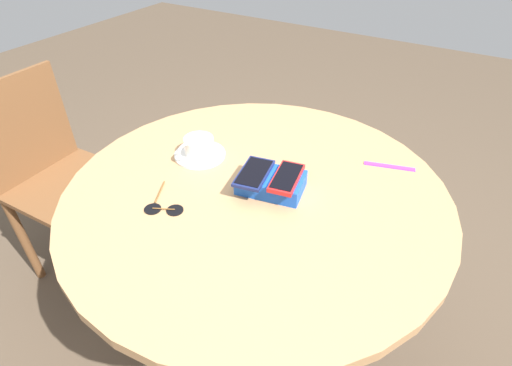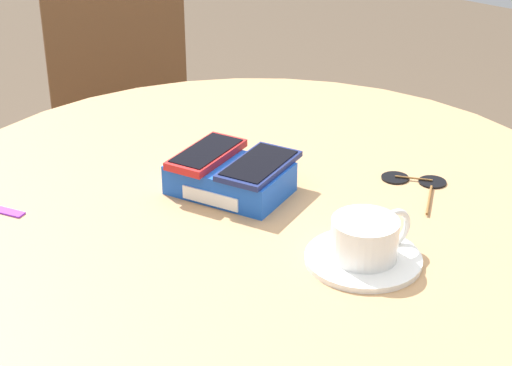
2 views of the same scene
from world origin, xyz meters
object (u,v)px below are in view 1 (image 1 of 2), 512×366
at_px(saucer, 200,155).
at_px(chair_far_side, 61,180).
at_px(phone_red, 287,178).
at_px(sunglasses, 163,208).
at_px(coffee_cup, 198,146).
at_px(phone_navy, 255,172).
at_px(round_table, 256,217).
at_px(phone_box, 271,182).
at_px(lanyard_strap, 389,166).

height_order(saucer, chair_far_side, chair_far_side).
bearing_deg(phone_red, chair_far_side, 2.83).
distance_m(saucer, sunglasses, 0.26).
bearing_deg(coffee_cup, phone_navy, 168.50).
relative_size(round_table, phone_box, 5.48).
bearing_deg(sunglasses, lanyard_strap, -132.90).
distance_m(phone_box, phone_red, 0.05).
bearing_deg(sunglasses, phone_navy, -128.86).
distance_m(phone_navy, coffee_cup, 0.23).
bearing_deg(chair_far_side, phone_box, -177.31).
height_order(round_table, phone_box, phone_box).
bearing_deg(saucer, sunglasses, 105.39).
xyz_separation_m(phone_navy, coffee_cup, (0.23, -0.05, -0.02)).
xyz_separation_m(phone_navy, lanyard_strap, (-0.29, -0.29, -0.05)).
distance_m(phone_navy, saucer, 0.24).
relative_size(round_table, phone_red, 7.14).
xyz_separation_m(round_table, saucer, (0.23, -0.05, 0.11)).
bearing_deg(coffee_cup, lanyard_strap, -155.08).
xyz_separation_m(saucer, lanyard_strap, (-0.52, -0.24, -0.00)).
height_order(round_table, phone_navy, phone_navy).
relative_size(round_table, lanyard_strap, 7.20).
bearing_deg(coffee_cup, round_table, 167.61).
relative_size(phone_red, coffee_cup, 1.23).
bearing_deg(phone_navy, phone_box, -161.06).
height_order(phone_red, saucer, phone_red).
distance_m(sunglasses, chair_far_side, 0.83).
bearing_deg(lanyard_strap, phone_box, 47.58).
distance_m(lanyard_strap, chair_far_side, 1.28).
xyz_separation_m(phone_red, phone_navy, (0.09, 0.02, -0.00)).
relative_size(phone_red, sunglasses, 1.17).
xyz_separation_m(phone_box, chair_far_side, (0.95, 0.04, -0.33)).
bearing_deg(phone_navy, lanyard_strap, -135.40).
xyz_separation_m(round_table, sunglasses, (0.16, 0.19, 0.11)).
relative_size(saucer, coffee_cup, 1.30).
bearing_deg(phone_red, round_table, 16.62).
xyz_separation_m(phone_box, phone_red, (-0.04, -0.00, 0.03)).
height_order(lanyard_strap, chair_far_side, chair_far_side).
relative_size(phone_red, lanyard_strap, 1.01).
bearing_deg(phone_navy, round_table, 139.87).
bearing_deg(coffee_cup, phone_red, 174.97).
bearing_deg(chair_far_side, lanyard_strap, -165.17).
relative_size(phone_box, coffee_cup, 1.60).
distance_m(coffee_cup, sunglasses, 0.25).
bearing_deg(phone_box, lanyard_strap, -132.42).
distance_m(lanyard_strap, sunglasses, 0.66).
bearing_deg(phone_red, sunglasses, 41.47).
distance_m(phone_box, chair_far_side, 1.00).
distance_m(phone_red, saucer, 0.32).
xyz_separation_m(lanyard_strap, chair_far_side, (1.20, 0.32, -0.31)).
xyz_separation_m(phone_box, sunglasses, (0.20, 0.21, -0.02)).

